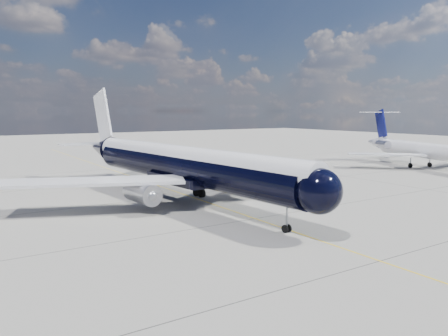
# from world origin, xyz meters

# --- Properties ---
(ground) EXTENTS (320.00, 320.00, 0.00)m
(ground) POSITION_xyz_m (0.00, 30.00, 0.00)
(ground) COLOR #98958D
(ground) RESTS_ON ground
(taxiway_centerline) EXTENTS (0.16, 160.00, 0.01)m
(taxiway_centerline) POSITION_xyz_m (0.00, 25.00, 0.00)
(taxiway_centerline) COLOR yellow
(taxiway_centerline) RESTS_ON ground
(main_airliner) EXTENTS (40.76, 49.81, 14.38)m
(main_airliner) POSITION_xyz_m (-2.33, 22.50, 4.46)
(main_airliner) COLOR black
(main_airliner) RESTS_ON ground
(regional_jet) EXTENTS (27.55, 32.43, 11.28)m
(regional_jet) POSITION_xyz_m (51.44, 26.02, 3.56)
(regional_jet) COLOR white
(regional_jet) RESTS_ON ground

